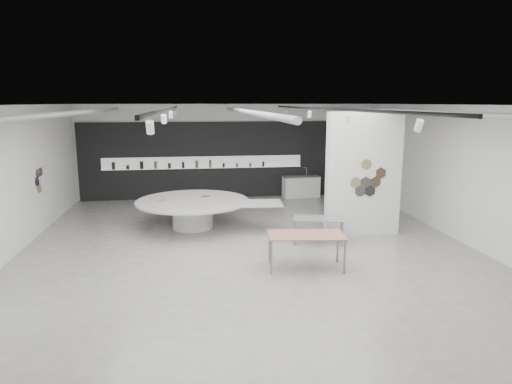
{
  "coord_description": "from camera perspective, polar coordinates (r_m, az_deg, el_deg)",
  "views": [
    {
      "loc": [
        -1.42,
        -11.58,
        3.87
      ],
      "look_at": [
        0.36,
        1.2,
        1.32
      ],
      "focal_mm": 32.0,
      "sensor_mm": 36.0,
      "label": 1
    }
  ],
  "objects": [
    {
      "name": "sample_table_stone",
      "position": [
        12.82,
        7.8,
        -3.5
      ],
      "size": [
        1.5,
        1.01,
        0.7
      ],
      "rotation": [
        0.0,
        0.0,
        -0.25
      ],
      "color": "gray",
      "rests_on": "ground"
    },
    {
      "name": "sample_table_wood",
      "position": [
        10.8,
        6.28,
        -5.6
      ],
      "size": [
        1.85,
        1.07,
        0.83
      ],
      "rotation": [
        0.0,
        0.0,
        -0.11
      ],
      "color": "#A66C56",
      "rests_on": "ground"
    },
    {
      "name": "back_wall_display",
      "position": [
        18.71,
        -3.78,
        4.0
      ],
      "size": [
        11.8,
        0.27,
        3.1
      ],
      "color": "black",
      "rests_on": "ground"
    },
    {
      "name": "display_island",
      "position": [
        14.31,
        -7.62,
        -2.22
      ],
      "size": [
        4.56,
        3.69,
        0.89
      ],
      "rotation": [
        0.0,
        0.0,
        -0.06
      ],
      "color": "white",
      "rests_on": "ground"
    },
    {
      "name": "partition_column",
      "position": [
        13.66,
        13.28,
        2.16
      ],
      "size": [
        2.2,
        0.38,
        3.6
      ],
      "color": "white",
      "rests_on": "ground"
    },
    {
      "name": "room",
      "position": [
        11.79,
        -1.39,
        2.41
      ],
      "size": [
        12.02,
        14.02,
        3.82
      ],
      "color": "#9E9B95",
      "rests_on": "ground"
    },
    {
      "name": "kitchen_counter",
      "position": [
        18.96,
        5.65,
        0.68
      ],
      "size": [
        1.58,
        0.74,
        1.21
      ],
      "rotation": [
        0.0,
        0.0,
        0.1
      ],
      "color": "white",
      "rests_on": "ground"
    }
  ]
}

